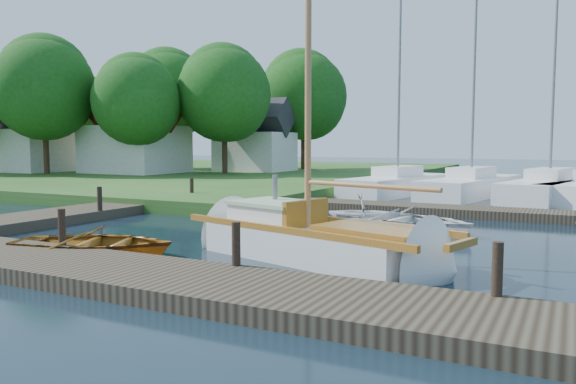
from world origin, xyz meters
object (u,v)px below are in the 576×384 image
at_px(tree_1, 44,88).
at_px(mooring_post_5, 192,188).
at_px(tree_4, 168,94).
at_px(mooring_post_2, 236,244).
at_px(sailboat, 320,244).
at_px(tree_5, 76,108).
at_px(tender_c, 405,218).
at_px(marina_boat_0, 398,183).
at_px(dinghy, 94,239).
at_px(tree_2, 137,100).
at_px(house_c, 255,142).
at_px(tree_7, 304,95).
at_px(tree_3, 225,94).
at_px(mooring_post_3, 497,269).
at_px(mooring_post_4, 100,199).
at_px(mooring_post_1, 62,227).
at_px(marina_boat_1, 471,185).
at_px(marina_boat_2, 550,187).
at_px(house_a, 135,137).
at_px(house_b, 31,140).
at_px(tender_b, 364,209).

bearing_deg(tree_1, mooring_post_5, -22.53).
bearing_deg(tree_4, mooring_post_2, -49.02).
xyz_separation_m(sailboat, tree_5, (-32.09, 22.59, 5.07)).
bearing_deg(tree_5, tree_4, 14.04).
bearing_deg(sailboat, tender_c, 98.68).
bearing_deg(marina_boat_0, tree_5, 88.44).
bearing_deg(dinghy, tree_2, 17.23).
bearing_deg(sailboat, dinghy, -142.44).
relative_size(mooring_post_2, tree_1, 0.09).
relative_size(house_c, tree_7, 0.56).
xyz_separation_m(tree_2, tree_5, (-12.00, 6.00, 0.17)).
bearing_deg(tree_3, tender_c, -43.76).
xyz_separation_m(mooring_post_2, tree_7, (-13.50, 31.05, 5.50)).
distance_m(mooring_post_3, tender_c, 7.82).
xyz_separation_m(tender_c, tree_3, (-16.68, 15.97, 5.40)).
bearing_deg(dinghy, tree_4, 13.67).
bearing_deg(tree_3, mooring_post_4, -68.81).
bearing_deg(mooring_post_1, marina_boat_1, 73.61).
bearing_deg(tree_3, house_c, 90.03).
xyz_separation_m(marina_boat_1, tree_5, (-32.59, 6.05, 4.86)).
distance_m(mooring_post_3, mooring_post_5, 16.40).
xyz_separation_m(marina_boat_0, marina_boat_2, (6.77, 0.87, 0.00)).
bearing_deg(house_a, mooring_post_1, -51.01).
bearing_deg(tree_5, mooring_post_3, -34.83).
bearing_deg(mooring_post_5, mooring_post_1, -68.20).
height_order(mooring_post_3, marina_boat_2, marina_boat_2).
distance_m(mooring_post_4, tree_3, 20.02).
height_order(mooring_post_4, tender_c, mooring_post_4).
distance_m(mooring_post_2, marina_boat_1, 19.03).
bearing_deg(tree_7, tree_2, -116.57).
bearing_deg(marina_boat_0, mooring_post_1, -175.53).
relative_size(house_b, tree_5, 0.71).
relative_size(tender_c, marina_boat_1, 0.40).
distance_m(tender_b, house_b, 31.66).
bearing_deg(tree_2, tree_7, 63.43).
xyz_separation_m(mooring_post_3, tree_7, (-18.00, 31.05, 5.50)).
bearing_deg(tree_4, mooring_post_3, -44.01).
relative_size(marina_boat_0, house_b, 1.76).
relative_size(house_a, tree_4, 0.65).
xyz_separation_m(tender_b, tender_c, (1.32, -0.29, -0.15)).
distance_m(dinghy, tree_7, 32.41).
bearing_deg(house_a, tree_7, 51.47).
relative_size(dinghy, marina_boat_0, 0.35).
xyz_separation_m(sailboat, house_c, (-16.10, 24.55, 2.24)).
height_order(tree_3, tree_4, tree_4).
distance_m(marina_boat_2, tree_1, 30.54).
bearing_deg(marina_boat_0, mooring_post_4, 166.48).
bearing_deg(mooring_post_1, tree_3, 115.51).
relative_size(house_b, tree_2, 0.74).
bearing_deg(tree_7, tree_4, -158.20).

